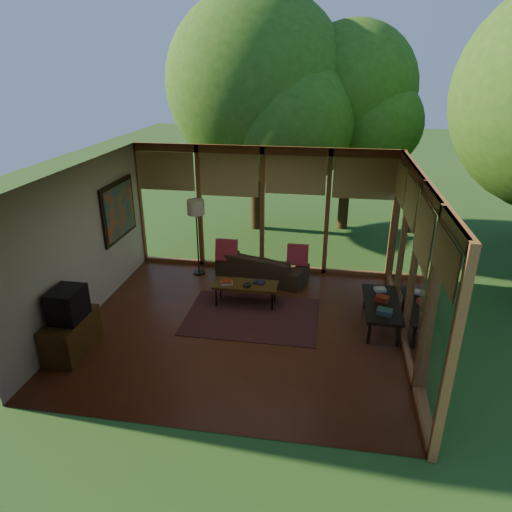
% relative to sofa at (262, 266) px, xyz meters
% --- Properties ---
extents(floor, '(5.50, 5.50, 0.00)m').
position_rel_sofa_xyz_m(floor, '(-0.08, -2.00, -0.28)').
color(floor, brown).
rests_on(floor, ground).
extents(ceiling, '(5.50, 5.50, 0.00)m').
position_rel_sofa_xyz_m(ceiling, '(-0.08, -2.00, 2.42)').
color(ceiling, silver).
rests_on(ceiling, ground).
extents(wall_left, '(0.04, 5.00, 2.70)m').
position_rel_sofa_xyz_m(wall_left, '(-2.83, -2.00, 1.07)').
color(wall_left, beige).
rests_on(wall_left, ground).
extents(wall_front, '(5.50, 0.04, 2.70)m').
position_rel_sofa_xyz_m(wall_front, '(-0.08, -4.50, 1.07)').
color(wall_front, beige).
rests_on(wall_front, ground).
extents(window_wall_back, '(5.50, 0.12, 2.70)m').
position_rel_sofa_xyz_m(window_wall_back, '(-0.08, 0.50, 1.07)').
color(window_wall_back, '#94562E').
rests_on(window_wall_back, ground).
extents(window_wall_right, '(0.12, 5.00, 2.70)m').
position_rel_sofa_xyz_m(window_wall_right, '(2.67, -2.00, 1.07)').
color(window_wall_right, '#94562E').
rests_on(window_wall_right, ground).
extents(tree_nw, '(4.51, 4.51, 6.01)m').
position_rel_sofa_xyz_m(tree_nw, '(-0.65, 3.26, 3.47)').
color(tree_nw, '#3E2816').
rests_on(tree_nw, ground).
extents(tree_ne, '(3.20, 3.20, 5.26)m').
position_rel_sofa_xyz_m(tree_ne, '(1.72, 3.68, 3.38)').
color(tree_ne, '#3E2816').
rests_on(tree_ne, ground).
extents(rug, '(2.37, 1.68, 0.01)m').
position_rel_sofa_xyz_m(rug, '(0.07, -1.64, -0.27)').
color(rug, maroon).
rests_on(rug, floor).
extents(sofa, '(2.02, 1.25, 0.55)m').
position_rel_sofa_xyz_m(sofa, '(0.00, 0.00, 0.00)').
color(sofa, '#3E2E1F').
rests_on(sofa, floor).
extents(pillow_left, '(0.45, 0.24, 0.47)m').
position_rel_sofa_xyz_m(pillow_left, '(-0.75, -0.05, 0.33)').
color(pillow_left, maroon).
rests_on(pillow_left, sofa).
extents(pillow_right, '(0.43, 0.23, 0.45)m').
position_rel_sofa_xyz_m(pillow_right, '(0.75, -0.05, 0.32)').
color(pillow_right, maroon).
rests_on(pillow_right, sofa).
extents(ct_book_lower, '(0.25, 0.22, 0.03)m').
position_rel_sofa_xyz_m(ct_book_lower, '(-0.48, -1.24, 0.17)').
color(ct_book_lower, beige).
rests_on(ct_book_lower, coffee_table).
extents(ct_book_upper, '(0.22, 0.18, 0.03)m').
position_rel_sofa_xyz_m(ct_book_upper, '(-0.48, -1.24, 0.20)').
color(ct_book_upper, maroon).
rests_on(ct_book_upper, coffee_table).
extents(ct_book_side, '(0.23, 0.19, 0.03)m').
position_rel_sofa_xyz_m(ct_book_side, '(0.12, -1.11, 0.16)').
color(ct_book_side, '#162032').
rests_on(ct_book_side, coffee_table).
extents(ct_bowl, '(0.16, 0.16, 0.07)m').
position_rel_sofa_xyz_m(ct_bowl, '(-0.08, -1.29, 0.19)').
color(ct_bowl, black).
rests_on(ct_bowl, coffee_table).
extents(media_cabinet, '(0.50, 1.00, 0.60)m').
position_rel_sofa_xyz_m(media_cabinet, '(-2.55, -3.16, 0.02)').
color(media_cabinet, '#533816').
rests_on(media_cabinet, floor).
extents(television, '(0.45, 0.55, 0.50)m').
position_rel_sofa_xyz_m(television, '(-2.53, -3.16, 0.57)').
color(television, black).
rests_on(television, media_cabinet).
extents(console_book_a, '(0.28, 0.24, 0.09)m').
position_rel_sofa_xyz_m(console_book_a, '(2.32, -1.98, 0.22)').
color(console_book_a, '#2D4F49').
rests_on(console_book_a, side_console).
extents(console_book_b, '(0.26, 0.23, 0.10)m').
position_rel_sofa_xyz_m(console_book_b, '(2.32, -1.53, 0.23)').
color(console_book_b, maroon).
rests_on(console_book_b, side_console).
extents(console_book_c, '(0.23, 0.19, 0.05)m').
position_rel_sofa_xyz_m(console_book_c, '(2.32, -1.13, 0.21)').
color(console_book_c, beige).
rests_on(console_book_c, side_console).
extents(floor_lamp, '(0.36, 0.36, 1.65)m').
position_rel_sofa_xyz_m(floor_lamp, '(-1.39, 0.01, 1.13)').
color(floor_lamp, black).
rests_on(floor_lamp, floor).
extents(coffee_table, '(1.20, 0.50, 0.43)m').
position_rel_sofa_xyz_m(coffee_table, '(-0.13, -1.19, 0.12)').
color(coffee_table, '#533816').
rests_on(coffee_table, floor).
extents(side_console, '(0.60, 1.40, 0.46)m').
position_rel_sofa_xyz_m(side_console, '(2.32, -1.58, 0.13)').
color(side_console, black).
rests_on(side_console, floor).
extents(wall_painting, '(0.06, 1.35, 1.15)m').
position_rel_sofa_xyz_m(wall_painting, '(-2.79, -0.60, 1.27)').
color(wall_painting, black).
rests_on(wall_painting, wall_left).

